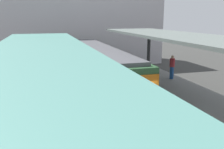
{
  "coord_description": "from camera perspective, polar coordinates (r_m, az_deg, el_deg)",
  "views": [
    {
      "loc": [
        -3.78,
        -8.58,
        5.32
      ],
      "look_at": [
        0.62,
        6.46,
        1.63
      ],
      "focal_mm": 38.8,
      "sensor_mm": 36.0,
      "label": 1
    }
  ],
  "objects": [
    {
      "name": "commuter_train",
      "position": [
        17.31,
        -3.33,
        1.26
      ],
      "size": [
        2.78,
        13.56,
        3.1
      ],
      "color": "#2D5633",
      "rests_on": "track_ballast"
    },
    {
      "name": "platform_right",
      "position": [
        12.42,
        23.5,
        -10.74
      ],
      "size": [
        4.4,
        28.0,
        1.0
      ],
      "primitive_type": "cube",
      "color": "gray",
      "rests_on": "ground_plane"
    },
    {
      "name": "ground_plane",
      "position": [
        10.78,
        6.77,
        -16.41
      ],
      "size": [
        80.0,
        80.0,
        0.0
      ],
      "primitive_type": "plane",
      "color": "#383835"
    },
    {
      "name": "canopy_right",
      "position": [
        12.58,
        21.03,
        7.51
      ],
      "size": [
        4.18,
        21.0,
        3.37
      ],
      "color": "#333335",
      "rests_on": "platform_right"
    },
    {
      "name": "rail_near_side",
      "position": [
        10.41,
        3.01,
        -15.76
      ],
      "size": [
        0.08,
        28.0,
        0.14
      ],
      "primitive_type": "cube",
      "color": "slate",
      "rests_on": "track_ballast"
    },
    {
      "name": "canopy_left",
      "position": [
        10.07,
        -16.33,
        4.94
      ],
      "size": [
        4.18,
        21.0,
        3.07
      ],
      "color": "#333335",
      "rests_on": "platform_left"
    },
    {
      "name": "rail_far_side",
      "position": [
        10.92,
        10.4,
        -14.51
      ],
      "size": [
        0.08,
        28.0,
        0.14
      ],
      "primitive_type": "cube",
      "color": "slate",
      "rests_on": "track_ballast"
    },
    {
      "name": "platform_left",
      "position": [
        9.84,
        -14.92,
        -16.55
      ],
      "size": [
        4.4,
        28.0,
        1.0
      ],
      "primitive_type": "cube",
      "color": "gray",
      "rests_on": "ground_plane"
    },
    {
      "name": "passenger_mid_platform",
      "position": [
        7.13,
        -13.3,
        -15.89
      ],
      "size": [
        0.36,
        0.36,
        1.71
      ],
      "color": "navy",
      "rests_on": "platform_left"
    },
    {
      "name": "station_building_backdrop",
      "position": [
        28.95,
        -7.3,
        13.51
      ],
      "size": [
        18.0,
        6.0,
        11.0
      ],
      "primitive_type": "cube",
      "color": "#B7B2B7",
      "rests_on": "ground_plane"
    },
    {
      "name": "track_ballast",
      "position": [
        10.73,
        6.78,
        -15.95
      ],
      "size": [
        3.2,
        28.0,
        0.2
      ],
      "primitive_type": "cube",
      "color": "#423F3D",
      "rests_on": "ground_plane"
    },
    {
      "name": "passenger_near_bench",
      "position": [
        17.88,
        13.96,
        1.8
      ],
      "size": [
        0.36,
        0.36,
        1.71
      ],
      "color": "navy",
      "rests_on": "platform_right"
    }
  ]
}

